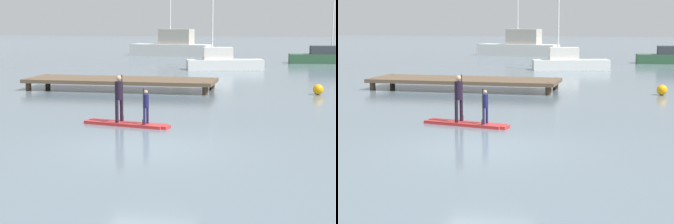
% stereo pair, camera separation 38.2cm
% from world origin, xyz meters
% --- Properties ---
extents(ground_plane, '(240.00, 240.00, 0.00)m').
position_xyz_m(ground_plane, '(0.00, 0.00, 0.00)').
color(ground_plane, slate).
extents(paddleboard_near, '(3.04, 1.20, 0.10)m').
position_xyz_m(paddleboard_near, '(-1.52, 3.39, 0.05)').
color(paddleboard_near, red).
rests_on(paddleboard_near, ground).
extents(paddler_adult, '(0.33, 0.49, 1.56)m').
position_xyz_m(paddler_adult, '(-1.80, 3.46, 0.99)').
color(paddler_adult, black).
rests_on(paddler_adult, paddleboard_near).
extents(paddler_child_solo, '(0.23, 0.39, 1.19)m').
position_xyz_m(paddler_child_solo, '(-0.84, 3.22, 0.73)').
color(paddler_child_solo, '#19194C').
rests_on(paddler_child_solo, paddleboard_near).
extents(fishing_boat_green_midground, '(5.60, 2.25, 5.07)m').
position_xyz_m(fishing_boat_green_midground, '(6.50, 34.79, 0.56)').
color(fishing_boat_green_midground, '#2D5638').
rests_on(fishing_boat_green_midground, ground).
extents(motor_boat_small_navy, '(5.64, 2.92, 5.38)m').
position_xyz_m(motor_boat_small_navy, '(-0.92, 26.76, 0.58)').
color(motor_boat_small_navy, silver).
rests_on(motor_boat_small_navy, ground).
extents(trawler_grey_distant, '(8.39, 3.67, 7.81)m').
position_xyz_m(trawler_grey_distant, '(-7.85, 42.92, 0.96)').
color(trawler_grey_distant, silver).
rests_on(trawler_grey_distant, ground).
extents(floating_dock, '(9.55, 3.01, 0.57)m').
position_xyz_m(floating_dock, '(-4.59, 13.25, 0.47)').
color(floating_dock, brown).
rests_on(floating_dock, ground).
extents(mooring_buoy_far, '(0.50, 0.50, 0.50)m').
position_xyz_m(mooring_buoy_far, '(5.09, 13.18, 0.25)').
color(mooring_buoy_far, orange).
rests_on(mooring_buoy_far, ground).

